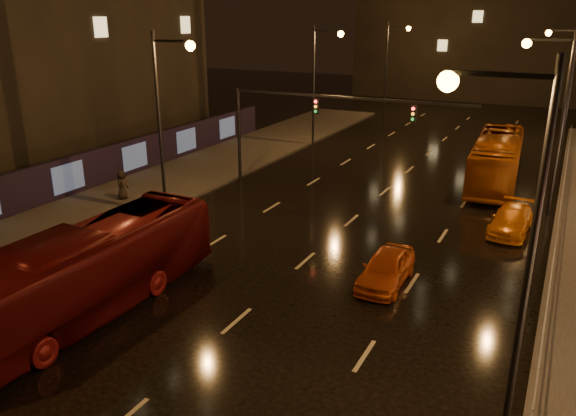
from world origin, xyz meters
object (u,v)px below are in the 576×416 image
(bus_red, at_px, (86,273))
(bus_curb, at_px, (497,159))
(pedestrian_c, at_px, (122,185))
(taxi_far, at_px, (511,220))
(taxi_near, at_px, (386,268))

(bus_red, bearing_deg, bus_curb, 66.24)
(bus_curb, bearing_deg, pedestrian_c, -147.49)
(taxi_far, bearing_deg, pedestrian_c, -163.50)
(bus_curb, xyz_separation_m, taxi_far, (2.00, -8.95, -1.00))
(bus_red, relative_size, bus_curb, 1.02)
(taxi_far, bearing_deg, bus_curb, 105.50)
(taxi_near, bearing_deg, bus_curb, 82.77)
(taxi_near, relative_size, pedestrian_c, 2.40)
(bus_red, xyz_separation_m, pedestrian_c, (-8.32, 10.94, -0.66))
(bus_curb, bearing_deg, taxi_near, -99.82)
(bus_curb, bearing_deg, bus_red, -117.53)
(bus_red, height_order, pedestrian_c, bus_red)
(taxi_near, bearing_deg, pedestrian_c, 167.93)
(bus_curb, height_order, taxi_near, bus_curb)
(bus_red, distance_m, bus_curb, 27.52)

